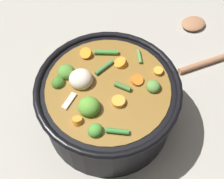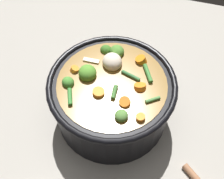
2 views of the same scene
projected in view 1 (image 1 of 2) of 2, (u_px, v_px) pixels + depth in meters
name	position (u px, v px, depth m)	size (l,w,h in m)	color
ground_plane	(109.00, 118.00, 0.74)	(1.10, 1.10, 0.00)	#9E998E
cooking_pot	(108.00, 103.00, 0.68)	(0.31, 0.31, 0.17)	black
wooden_spoon	(205.00, 39.00, 0.87)	(0.23, 0.24, 0.02)	#9C6847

